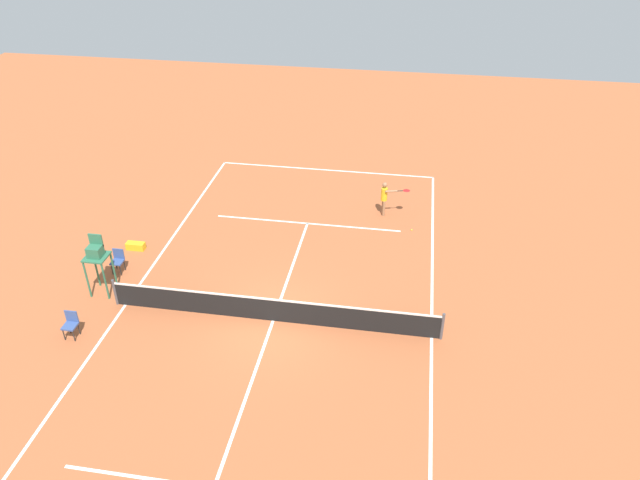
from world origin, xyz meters
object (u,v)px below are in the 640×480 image
(tennis_ball, at_px, (412,230))
(equipment_bag, at_px, (136,246))
(courtside_chair_mid, at_px, (118,260))
(player_serving, at_px, (385,196))
(courtside_chair_near, at_px, (71,323))
(umpire_chair, at_px, (96,256))

(tennis_ball, relative_size, equipment_bag, 0.09)
(courtside_chair_mid, bearing_deg, player_serving, -148.43)
(courtside_chair_near, bearing_deg, umpire_chair, -87.86)
(player_serving, bearing_deg, equipment_bag, -80.50)
(courtside_chair_near, relative_size, equipment_bag, 1.25)
(player_serving, xyz_separation_m, courtside_chair_near, (9.79, 9.88, -0.43))
(tennis_ball, xyz_separation_m, courtside_chair_near, (11.07, 8.70, 0.50))
(player_serving, relative_size, equipment_bag, 2.15)
(umpire_chair, distance_m, equipment_bag, 3.26)
(umpire_chair, relative_size, equipment_bag, 3.17)
(umpire_chair, distance_m, courtside_chair_near, 2.69)
(courtside_chair_near, distance_m, courtside_chair_mid, 3.79)
(player_serving, distance_m, equipment_bag, 10.94)
(courtside_chair_near, xyz_separation_m, equipment_bag, (0.15, -5.38, -0.38))
(player_serving, distance_m, tennis_ball, 1.97)
(player_serving, xyz_separation_m, tennis_ball, (-1.28, 1.18, -0.93))
(player_serving, height_order, umpire_chair, umpire_chair)
(courtside_chair_near, height_order, courtside_chair_mid, same)
(player_serving, distance_m, courtside_chair_mid, 11.63)
(umpire_chair, bearing_deg, tennis_ball, -150.80)
(umpire_chair, bearing_deg, courtside_chair_mid, -89.13)
(courtside_chair_mid, relative_size, equipment_bag, 1.25)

